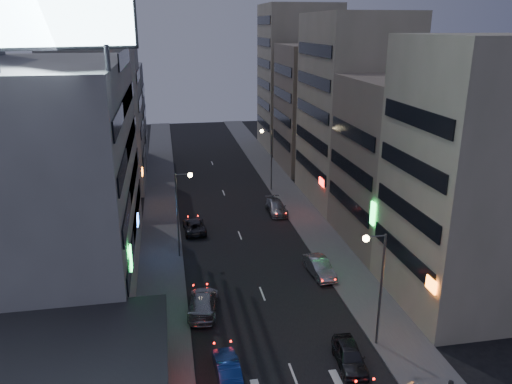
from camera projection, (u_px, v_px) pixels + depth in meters
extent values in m
cube|color=#4C4C4F|center=(161.00, 226.00, 53.73)|extent=(4.00, 120.00, 0.12)
cube|color=#4C4C4F|center=(304.00, 216.00, 56.47)|extent=(4.00, 120.00, 0.12)
cube|color=black|center=(59.00, 370.00, 25.58)|extent=(11.00, 13.00, 0.25)
cube|color=black|center=(142.00, 371.00, 26.49)|extent=(0.12, 4.00, 0.90)
cube|color=#FF1E14|center=(143.00, 371.00, 26.50)|extent=(0.04, 3.70, 0.70)
cube|color=#A6A5A1|center=(41.00, 177.00, 40.03)|extent=(14.00, 24.00, 18.00)
cube|color=#B6A88F|center=(474.00, 178.00, 36.33)|extent=(10.00, 11.00, 20.00)
cube|color=gray|center=(405.00, 163.00, 47.78)|extent=(11.00, 12.00, 16.00)
cube|color=#B6A88F|center=(353.00, 111.00, 58.87)|extent=(10.00, 14.00, 22.00)
cube|color=#A6A5A1|center=(96.00, 113.00, 63.29)|extent=(11.00, 10.00, 20.00)
cube|color=gray|center=(104.00, 116.00, 76.13)|extent=(12.00, 10.00, 15.00)
cube|color=gray|center=(319.00, 108.00, 73.59)|extent=(11.00, 12.00, 18.00)
cube|color=#B6A88F|center=(298.00, 78.00, 85.78)|extent=(12.00, 12.00, 24.00)
cylinder|color=#595B60|center=(107.00, 58.00, 28.81)|extent=(0.30, 0.30, 1.50)
cube|color=black|center=(46.00, 3.00, 27.36)|extent=(9.52, 3.75, 5.00)
cube|color=#BFEEFF|center=(46.00, 3.00, 27.18)|extent=(9.04, 3.34, 4.60)
cylinder|color=#595B60|center=(381.00, 291.00, 32.51)|extent=(0.16, 0.16, 8.00)
cylinder|color=#595B60|center=(375.00, 236.00, 31.15)|extent=(1.40, 0.10, 0.10)
sphere|color=#FFD88C|center=(366.00, 239.00, 31.08)|extent=(0.44, 0.44, 0.44)
cylinder|color=#595B60|center=(178.00, 216.00, 45.27)|extent=(0.16, 0.16, 8.00)
cylinder|color=#595B60|center=(183.00, 174.00, 44.16)|extent=(1.40, 0.10, 0.10)
sphere|color=#FFD88C|center=(190.00, 175.00, 44.29)|extent=(0.44, 0.44, 0.44)
cylinder|color=#595B60|center=(272.00, 160.00, 64.23)|extent=(0.16, 0.16, 8.00)
cylinder|color=#595B60|center=(266.00, 130.00, 62.87)|extent=(1.40, 0.10, 0.10)
sphere|color=#FFD88C|center=(262.00, 131.00, 62.80)|extent=(0.44, 0.44, 0.44)
imported|color=#292A2E|center=(350.00, 356.00, 31.49)|extent=(2.10, 4.33, 1.42)
imported|color=#A2A5AA|center=(319.00, 267.00, 43.02)|extent=(1.94, 4.58, 1.47)
imported|color=#27262B|center=(194.00, 226.00, 52.16)|extent=(2.35, 4.78, 1.30)
imported|color=gray|center=(276.00, 207.00, 57.36)|extent=(2.02, 4.90, 1.42)
imported|color=navy|center=(227.00, 367.00, 30.55)|extent=(1.56, 4.03, 1.31)
imported|color=#93959A|center=(203.00, 303.00, 37.47)|extent=(2.83, 5.41, 1.50)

